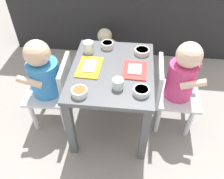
{
  "coord_description": "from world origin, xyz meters",
  "views": [
    {
      "loc": [
        0.12,
        -1.05,
        1.3
      ],
      "look_at": [
        0.0,
        0.0,
        0.3
      ],
      "focal_mm": 37.13,
      "sensor_mm": 36.0,
      "label": 1
    }
  ],
  "objects": [
    {
      "name": "water_cup_left",
      "position": [
        -0.17,
        0.16,
        0.5
      ],
      "size": [
        0.07,
        0.07,
        0.07
      ],
      "color": "white",
      "rests_on": "dining_table"
    },
    {
      "name": "food_tray_left",
      "position": [
        -0.13,
        0.0,
        0.47
      ],
      "size": [
        0.14,
        0.21,
        0.02
      ],
      "color": "gold",
      "rests_on": "dining_table"
    },
    {
      "name": "water_cup_right",
      "position": [
        0.05,
        -0.15,
        0.49
      ],
      "size": [
        0.06,
        0.06,
        0.06
      ],
      "color": "white",
      "rests_on": "dining_table"
    },
    {
      "name": "seated_child_right",
      "position": [
        0.4,
        0.04,
        0.4
      ],
      "size": [
        0.29,
        0.29,
        0.65
      ],
      "color": "silver",
      "rests_on": "ground"
    },
    {
      "name": "food_tray_right",
      "position": [
        0.13,
        0.0,
        0.47
      ],
      "size": [
        0.14,
        0.18,
        0.02
      ],
      "color": "red",
      "rests_on": "dining_table"
    },
    {
      "name": "seated_child_left",
      "position": [
        -0.4,
        -0.02,
        0.4
      ],
      "size": [
        0.29,
        0.29,
        0.64
      ],
      "color": "silver",
      "rests_on": "ground"
    },
    {
      "name": "veggie_bowl_far",
      "position": [
        -0.05,
        0.22,
        0.49
      ],
      "size": [
        0.08,
        0.08,
        0.04
      ],
      "color": "silver",
      "rests_on": "dining_table"
    },
    {
      "name": "cereal_bowl_right_side",
      "position": [
        0.17,
        0.18,
        0.48
      ],
      "size": [
        0.09,
        0.09,
        0.03
      ],
      "color": "silver",
      "rests_on": "dining_table"
    },
    {
      "name": "veggie_bowl_near",
      "position": [
        -0.14,
        -0.23,
        0.48
      ],
      "size": [
        0.08,
        0.08,
        0.04
      ],
      "color": "white",
      "rests_on": "dining_table"
    },
    {
      "name": "dining_table",
      "position": [
        0.0,
        0.0,
        0.38
      ],
      "size": [
        0.48,
        0.6,
        0.46
      ],
      "color": "#515459",
      "rests_on": "ground"
    },
    {
      "name": "dog",
      "position": [
        -0.08,
        0.6,
        0.21
      ],
      "size": [
        0.29,
        0.42,
        0.31
      ],
      "color": "beige",
      "rests_on": "ground"
    },
    {
      "name": "cereal_bowl_left_side",
      "position": [
        0.17,
        -0.19,
        0.48
      ],
      "size": [
        0.09,
        0.09,
        0.03
      ],
      "color": "white",
      "rests_on": "dining_table"
    },
    {
      "name": "ground_plane",
      "position": [
        0.0,
        0.0,
        0.0
      ],
      "size": [
        7.0,
        7.0,
        0.0
      ],
      "primitive_type": "plane",
      "color": "gray"
    }
  ]
}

